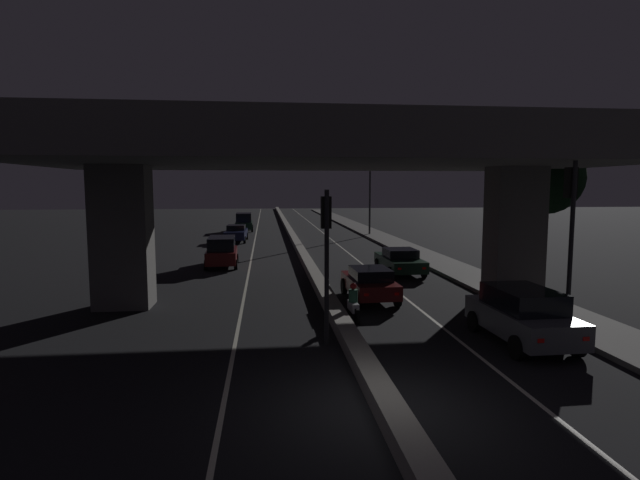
{
  "coord_description": "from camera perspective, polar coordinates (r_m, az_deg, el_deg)",
  "views": [
    {
      "loc": [
        -2.48,
        -10.07,
        4.74
      ],
      "look_at": [
        0.65,
        18.41,
        1.68
      ],
      "focal_mm": 28.0,
      "sensor_mm": 36.0,
      "label": 1
    }
  ],
  "objects": [
    {
      "name": "pedestrian_on_sidewalk",
      "position": [
        23.54,
        21.72,
        -3.28
      ],
      "size": [
        0.35,
        0.35,
        1.81
      ],
      "color": "black",
      "rests_on": "sidewalk_right"
    },
    {
      "name": "car_dark_green_third_oncoming",
      "position": [
        54.16,
        -8.7,
        2.08
      ],
      "size": [
        2.02,
        3.99,
        1.95
      ],
      "rotation": [
        0.0,
        0.0,
        -1.55
      ],
      "color": "black",
      "rests_on": "ground_plane"
    },
    {
      "name": "street_lamp",
      "position": [
        48.67,
        5.44,
        6.14
      ],
      "size": [
        1.95,
        0.32,
        8.2
      ],
      "color": "#2D2D30",
      "rests_on": "ground_plane"
    },
    {
      "name": "median_divider",
      "position": [
        45.37,
        -3.1,
        0.35
      ],
      "size": [
        0.58,
        126.0,
        0.42
      ],
      "primitive_type": "cube",
      "color": "gray",
      "rests_on": "ground_plane"
    },
    {
      "name": "car_dark_green_third",
      "position": [
        27.78,
        9.1,
        -2.34
      ],
      "size": [
        2.0,
        4.63,
        1.37
      ],
      "rotation": [
        0.0,
        0.0,
        1.57
      ],
      "color": "black",
      "rests_on": "ground_plane"
    },
    {
      "name": "car_dark_blue_second_oncoming",
      "position": [
        43.98,
        -9.56,
        0.79
      ],
      "size": [
        1.97,
        4.82,
        1.44
      ],
      "rotation": [
        0.0,
        0.0,
        -1.6
      ],
      "color": "#141938",
      "rests_on": "ground_plane"
    },
    {
      "name": "motorcycle_white_filtering_near",
      "position": [
        17.94,
        3.82,
        -7.33
      ],
      "size": [
        0.33,
        1.79,
        1.35
      ],
      "rotation": [
        0.0,
        0.0,
        1.62
      ],
      "color": "black",
      "rests_on": "ground_plane"
    },
    {
      "name": "traffic_light_right_of_median",
      "position": [
        17.42,
        26.71,
        2.23
      ],
      "size": [
        0.3,
        0.49,
        5.54
      ],
      "color": "black",
      "rests_on": "ground_plane"
    },
    {
      "name": "elevated_overpass",
      "position": [
        20.31,
        0.78,
        9.85
      ],
      "size": [
        23.55,
        11.9,
        7.97
      ],
      "color": "#5B5956",
      "rests_on": "ground_plane"
    },
    {
      "name": "lane_line_right_inner",
      "position": [
        45.71,
        1.21,
        0.14
      ],
      "size": [
        0.12,
        126.0,
        0.0
      ],
      "primitive_type": "cube",
      "color": "beige",
      "rests_on": "ground_plane"
    },
    {
      "name": "roadside_tree_kerbside_near",
      "position": [
        27.75,
        24.39,
        6.49
      ],
      "size": [
        3.73,
        3.73,
        7.09
      ],
      "color": "#38281C",
      "rests_on": "ground_plane"
    },
    {
      "name": "car_dark_red_second",
      "position": [
        21.06,
        5.68,
        -4.88
      ],
      "size": [
        1.95,
        4.08,
        1.39
      ],
      "rotation": [
        0.0,
        0.0,
        1.6
      ],
      "color": "#591414",
      "rests_on": "ground_plane"
    },
    {
      "name": "car_grey_lead",
      "position": [
        16.44,
        22.11,
        -7.9
      ],
      "size": [
        2.06,
        4.17,
        1.69
      ],
      "rotation": [
        0.0,
        0.0,
        1.59
      ],
      "color": "#515459",
      "rests_on": "ground_plane"
    },
    {
      "name": "car_dark_red_lead_oncoming",
      "position": [
        30.28,
        -11.15,
        -1.25
      ],
      "size": [
        1.97,
        3.98,
        1.78
      ],
      "rotation": [
        0.0,
        0.0,
        -1.54
      ],
      "color": "#591414",
      "rests_on": "ground_plane"
    },
    {
      "name": "lane_line_left_inner",
      "position": [
        45.33,
        -7.45,
        0.04
      ],
      "size": [
        0.12,
        126.0,
        0.0
      ],
      "primitive_type": "cube",
      "color": "beige",
      "rests_on": "ground_plane"
    },
    {
      "name": "sidewalk_right",
      "position": [
        39.81,
        9.29,
        -0.7
      ],
      "size": [
        2.54,
        126.0,
        0.17
      ],
      "primitive_type": "cube",
      "color": "#5B5956",
      "rests_on": "ground_plane"
    },
    {
      "name": "traffic_light_left_of_median",
      "position": [
        14.79,
        0.73,
        0.06
      ],
      "size": [
        0.3,
        0.49,
        4.66
      ],
      "color": "black",
      "rests_on": "ground_plane"
    },
    {
      "name": "ground_plane",
      "position": [
        11.41,
        7.27,
        -18.5
      ],
      "size": [
        200.0,
        200.0,
        0.0
      ],
      "primitive_type": "plane",
      "color": "black"
    }
  ]
}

